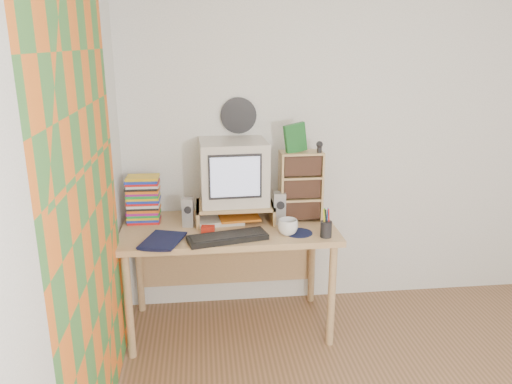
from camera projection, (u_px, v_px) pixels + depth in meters
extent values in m
plane|color=white|center=(366.00, 138.00, 3.62)|extent=(3.50, 0.00, 3.50)
plane|color=white|center=(47.00, 239.00, 1.77)|extent=(0.00, 3.50, 3.50)
plane|color=orange|center=(89.00, 219.00, 2.26)|extent=(0.00, 2.20, 2.20)
cylinder|color=black|center=(238.00, 116.00, 3.45)|extent=(0.25, 0.02, 0.25)
cube|color=tan|center=(229.00, 229.00, 3.31)|extent=(1.40, 0.70, 0.04)
cube|color=tan|center=(227.00, 257.00, 3.72)|extent=(1.33, 0.02, 0.41)
cylinder|color=tan|center=(129.00, 307.00, 3.07)|extent=(0.05, 0.05, 0.71)
cylinder|color=tan|center=(332.00, 295.00, 3.21)|extent=(0.05, 0.05, 0.71)
cylinder|color=tan|center=(139.00, 266.00, 3.62)|extent=(0.05, 0.05, 0.71)
cylinder|color=tan|center=(312.00, 258.00, 3.76)|extent=(0.05, 0.05, 0.71)
cube|color=tan|center=(198.00, 214.00, 3.36)|extent=(0.02, 0.30, 0.12)
cube|color=tan|center=(271.00, 211.00, 3.41)|extent=(0.02, 0.30, 0.12)
cube|color=tan|center=(235.00, 205.00, 3.37)|extent=(0.52, 0.30, 0.02)
cube|color=beige|center=(233.00, 172.00, 3.35)|extent=(0.46, 0.46, 0.42)
cube|color=#9FA0A3|center=(188.00, 212.00, 3.27)|extent=(0.08, 0.08, 0.19)
cube|color=#9FA0A3|center=(279.00, 208.00, 3.32)|extent=(0.09, 0.09, 0.21)
cube|color=black|center=(228.00, 238.00, 3.06)|extent=(0.51, 0.27, 0.03)
cube|color=tan|center=(301.00, 186.00, 3.36)|extent=(0.29, 0.15, 0.47)
imported|color=white|center=(288.00, 227.00, 3.14)|extent=(0.15, 0.15, 0.10)
imported|color=#0E1234|center=(146.00, 237.00, 3.04)|extent=(0.31, 0.27, 0.05)
cylinder|color=#0F1333|center=(299.00, 233.00, 3.18)|extent=(0.22, 0.22, 0.00)
cube|color=#B42013|center=(208.00, 229.00, 3.18)|extent=(0.09, 0.06, 0.04)
cube|color=#1A5D24|center=(295.00, 138.00, 3.24)|extent=(0.15, 0.08, 0.19)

